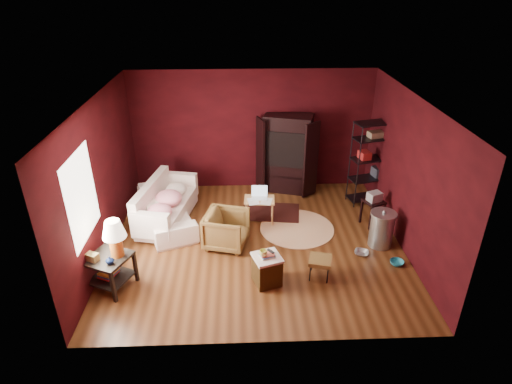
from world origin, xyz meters
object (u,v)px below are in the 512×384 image
sofa (165,205)px  hamper (267,269)px  side_table (112,248)px  laptop_desk (259,201)px  armchair (226,228)px  wire_shelving (373,159)px  tv_armoire (287,152)px

sofa → hamper: (1.97, -2.04, -0.14)m
side_table → hamper: bearing=-0.5°
side_table → laptop_desk: side_table is taller
sofa → armchair: (1.27, -0.90, -0.03)m
laptop_desk → wire_shelving: wire_shelving is taller
hamper → wire_shelving: 3.82m
armchair → side_table: side_table is taller
sofa → armchair: size_ratio=2.75×
sofa → wire_shelving: wire_shelving is taller
armchair → tv_armoire: size_ratio=0.42×
armchair → laptop_desk: 1.09m
sofa → hamper: sofa is taller
side_table → laptop_desk: bearing=38.8°
wire_shelving → armchair: bearing=-167.0°
side_table → hamper: 2.53m
tv_armoire → laptop_desk: bearing=-100.2°
hamper → sofa: bearing=134.0°
hamper → laptop_desk: bearing=90.9°
armchair → sofa: bearing=69.4°
armchair → side_table: (-1.79, -1.11, 0.36)m
hamper → laptop_desk: 2.00m
side_table → laptop_desk: 3.16m
sofa → tv_armoire: tv_armoire is taller
sofa → hamper: bearing=-156.4°
sofa → armchair: bearing=-145.7°
sofa → hamper: 2.84m
armchair → hamper: bearing=-133.8°
sofa → wire_shelving: size_ratio=1.13×
armchair → tv_armoire: 2.73m
hamper → wire_shelving: wire_shelving is taller
side_table → tv_armoire: size_ratio=0.68×
laptop_desk → tv_armoire: bearing=67.2°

